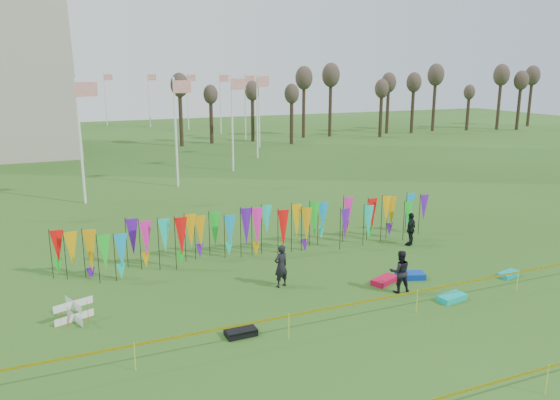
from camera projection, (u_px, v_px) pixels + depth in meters
name	position (u px, v px, depth m)	size (l,w,h in m)	color
ground	(328.00, 315.00, 19.48)	(160.00, 160.00, 0.00)	#294C15
banner_row	(264.00, 228.00, 25.53)	(18.64, 0.64, 2.19)	black
caution_tape_near	(338.00, 308.00, 18.25)	(26.00, 0.02, 0.90)	#E1CC04
caution_tape_far	(449.00, 397.00, 13.28)	(26.00, 0.02, 0.90)	#E1CC04
tree_line	(389.00, 88.00, 69.58)	(53.92, 1.92, 7.84)	#34281A
box_kite	(74.00, 311.00, 18.88)	(0.71, 0.71, 0.79)	red
person_left	(281.00, 266.00, 21.83)	(0.64, 0.47, 1.76)	black
person_mid	(400.00, 271.00, 21.29)	(0.83, 0.51, 1.71)	black
person_right	(411.00, 229.00, 26.99)	(0.98, 0.56, 1.67)	black
kite_bag_turquoise	(452.00, 298.00, 20.68)	(1.12, 0.56, 0.22)	#0CBCAF
kite_bag_blue	(410.00, 275.00, 22.86)	(1.18, 0.62, 0.25)	#0A39B0
kite_bag_red	(385.00, 280.00, 22.37)	(1.23, 0.56, 0.23)	red
kite_bag_black	(241.00, 332.00, 17.97)	(1.01, 0.59, 0.23)	black
kite_bag_teal	(509.00, 274.00, 23.07)	(1.01, 0.49, 0.19)	#0CA7A8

